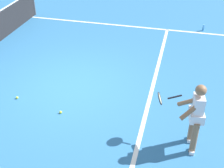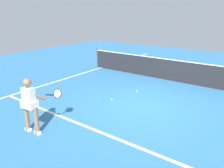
{
  "view_description": "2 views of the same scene",
  "coord_description": "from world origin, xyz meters",
  "px_view_note": "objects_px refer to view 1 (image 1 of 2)",
  "views": [
    {
      "loc": [
        -6.66,
        -2.84,
        4.68
      ],
      "look_at": [
        -0.81,
        -1.37,
        0.81
      ],
      "focal_mm": 49.31,
      "sensor_mm": 36.0,
      "label": 1
    },
    {
      "loc": [
        3.42,
        -6.34,
        3.18
      ],
      "look_at": [
        -0.62,
        -0.91,
        0.96
      ],
      "focal_mm": 35.59,
      "sensor_mm": 36.0,
      "label": 2
    }
  ],
  "objects_px": {
    "tennis_ball_mid": "(17,98)",
    "water_bottle": "(203,28)",
    "tennis_player": "(195,115)",
    "tennis_ball_near": "(61,112)"
  },
  "relations": [
    {
      "from": "tennis_ball_mid",
      "to": "water_bottle",
      "type": "xyz_separation_m",
      "value": [
        5.86,
        -4.72,
        0.09
      ]
    },
    {
      "from": "tennis_ball_near",
      "to": "tennis_player",
      "type": "bearing_deg",
      "value": -96.91
    },
    {
      "from": "tennis_ball_near",
      "to": "water_bottle",
      "type": "distance_m",
      "value": 7.03
    },
    {
      "from": "tennis_player",
      "to": "tennis_ball_mid",
      "type": "relative_size",
      "value": 23.48
    },
    {
      "from": "tennis_player",
      "to": "tennis_ball_near",
      "type": "xyz_separation_m",
      "value": [
        0.38,
        3.1,
        -0.81
      ]
    },
    {
      "from": "tennis_player",
      "to": "tennis_ball_mid",
      "type": "distance_m",
      "value": 4.57
    },
    {
      "from": "tennis_ball_mid",
      "to": "water_bottle",
      "type": "relative_size",
      "value": 0.28
    },
    {
      "from": "tennis_player",
      "to": "tennis_ball_mid",
      "type": "bearing_deg",
      "value": 81.34
    },
    {
      "from": "tennis_player",
      "to": "water_bottle",
      "type": "relative_size",
      "value": 6.46
    },
    {
      "from": "tennis_ball_mid",
      "to": "water_bottle",
      "type": "distance_m",
      "value": 7.53
    }
  ]
}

